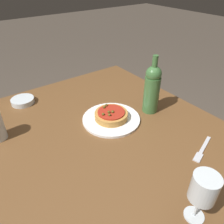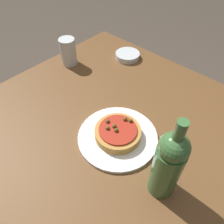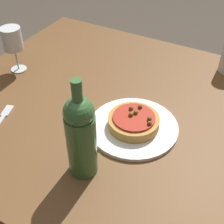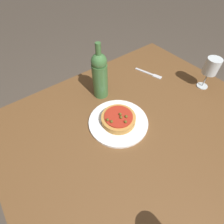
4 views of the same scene
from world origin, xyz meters
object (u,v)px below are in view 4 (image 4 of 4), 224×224
at_px(pizza, 118,119).
at_px(fork, 150,74).
at_px(dining_table, 138,136).
at_px(dinner_plate, 118,122).
at_px(wine_glass, 211,67).
at_px(wine_bottle, 100,75).

relative_size(pizza, fork, 0.92).
height_order(dining_table, pizza, pizza).
xyz_separation_m(dinner_plate, wine_glass, (0.55, -0.09, 0.12)).
bearing_deg(dinner_plate, wine_glass, -9.12).
relative_size(dinner_plate, wine_bottle, 0.95).
relative_size(pizza, wine_glass, 0.90).
xyz_separation_m(wine_glass, fork, (-0.15, 0.26, -0.13)).
bearing_deg(dinner_plate, wine_bottle, 76.96).
relative_size(dining_table, wine_bottle, 4.15).
bearing_deg(fork, dinner_plate, -83.88).
distance_m(dining_table, wine_glass, 0.52).
height_order(wine_glass, wine_bottle, wine_bottle).
distance_m(pizza, wine_bottle, 0.24).
bearing_deg(wine_glass, wine_bottle, 148.98).
xyz_separation_m(dining_table, wine_glass, (0.47, -0.01, 0.22)).
bearing_deg(pizza, dining_table, -45.11).
relative_size(dinner_plate, pizza, 1.75).
height_order(dinner_plate, wine_bottle, wine_bottle).
bearing_deg(dining_table, fork, 37.92).
height_order(pizza, wine_bottle, wine_bottle).
bearing_deg(wine_glass, dining_table, 178.31).
xyz_separation_m(wine_bottle, fork, (0.34, -0.04, -0.13)).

